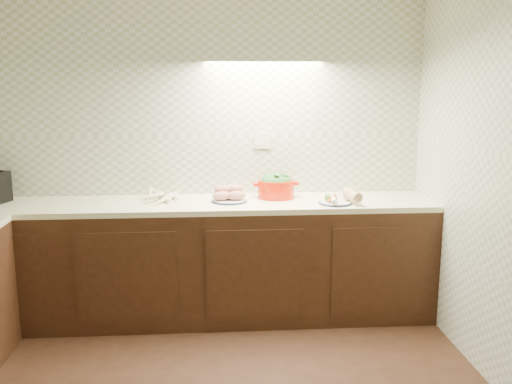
{
  "coord_description": "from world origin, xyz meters",
  "views": [
    {
      "loc": [
        0.17,
        -2.64,
        1.81
      ],
      "look_at": [
        0.46,
        1.25,
        1.02
      ],
      "focal_mm": 40.0,
      "sensor_mm": 36.0,
      "label": 1
    }
  ],
  "objects": [
    {
      "name": "veg_plate",
      "position": [
        1.1,
        1.38,
        0.94
      ],
      "size": [
        0.29,
        0.27,
        0.11
      ],
      "rotation": [
        0.0,
        0.0,
        0.09
      ],
      "color": "#192443",
      "rests_on": "counter"
    },
    {
      "name": "sweet_potato_plate",
      "position": [
        0.28,
        1.51,
        0.95
      ],
      "size": [
        0.27,
        0.27,
        0.12
      ],
      "rotation": [
        0.0,
        0.0,
        0.11
      ],
      "color": "#192443",
      "rests_on": "counter"
    },
    {
      "name": "counter",
      "position": [
        -0.68,
        0.68,
        0.45
      ],
      "size": [
        3.6,
        3.6,
        0.9
      ],
      "color": "black",
      "rests_on": "ground"
    },
    {
      "name": "parsnip_pile",
      "position": [
        -0.28,
        1.52,
        0.93
      ],
      "size": [
        0.26,
        0.35,
        0.07
      ],
      "color": "beige",
      "rests_on": "counter"
    },
    {
      "name": "room",
      "position": [
        0.0,
        0.0,
        1.63
      ],
      "size": [
        3.6,
        3.6,
        2.6
      ],
      "color": "black",
      "rests_on": "ground"
    },
    {
      "name": "onion_bowl",
      "position": [
        0.24,
        1.62,
        0.94
      ],
      "size": [
        0.13,
        0.13,
        0.1
      ],
      "color": "black",
      "rests_on": "counter"
    },
    {
      "name": "dutch_oven",
      "position": [
        0.64,
        1.61,
        0.99
      ],
      "size": [
        0.35,
        0.3,
        0.19
      ],
      "rotation": [
        0.0,
        0.0,
        0.08
      ],
      "color": "red",
      "rests_on": "counter"
    }
  ]
}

